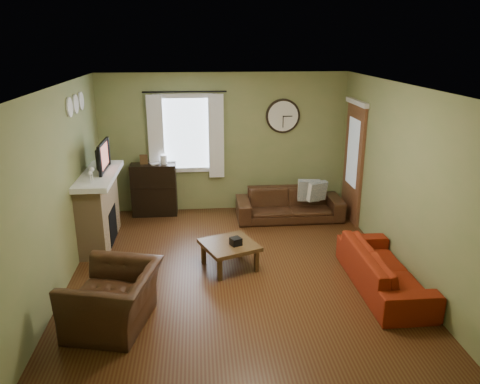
{
  "coord_description": "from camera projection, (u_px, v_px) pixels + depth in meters",
  "views": [
    {
      "loc": [
        -0.49,
        -6.02,
        3.18
      ],
      "look_at": [
        0.1,
        0.4,
        1.05
      ],
      "focal_mm": 35.0,
      "sensor_mm": 36.0,
      "label": 1
    }
  ],
  "objects": [
    {
      "name": "tissue_box",
      "position": [
        236.0,
        244.0,
        6.63
      ],
      "size": [
        0.19,
        0.19,
        0.11
      ],
      "primitive_type": "cube",
      "rotation": [
        0.0,
        0.0,
        0.43
      ],
      "color": "black",
      "rests_on": "coffee_table"
    },
    {
      "name": "wall_left",
      "position": [
        61.0,
        189.0,
        6.13
      ],
      "size": [
        0.0,
        5.2,
        2.6
      ],
      "primitive_type": "cube",
      "color": "olive",
      "rests_on": "ground"
    },
    {
      "name": "pillow_right",
      "position": [
        317.0,
        191.0,
        8.44
      ],
      "size": [
        0.37,
        0.23,
        0.35
      ],
      "primitive_type": "cube",
      "rotation": [
        0.0,
        0.0,
        0.38
      ],
      "color": "gray",
      "rests_on": "sofa_brown"
    },
    {
      "name": "coffee_table",
      "position": [
        229.0,
        255.0,
        6.75
      ],
      "size": [
        0.93,
        0.93,
        0.38
      ],
      "primitive_type": null,
      "rotation": [
        0.0,
        0.0,
        0.38
      ],
      "color": "#4A331B",
      "rests_on": "floor"
    },
    {
      "name": "medallion_right",
      "position": [
        81.0,
        101.0,
        7.25
      ],
      "size": [
        0.28,
        0.28,
        0.03
      ],
      "primitive_type": "cylinder",
      "color": "white",
      "rests_on": "wall_left"
    },
    {
      "name": "floor",
      "position": [
        236.0,
        270.0,
        6.73
      ],
      "size": [
        4.6,
        5.2,
        0.0
      ],
      "primitive_type": "cube",
      "color": "#442511",
      "rests_on": "ground"
    },
    {
      "name": "wall_right",
      "position": [
        399.0,
        179.0,
        6.53
      ],
      "size": [
        0.0,
        5.2,
        2.6
      ],
      "primitive_type": "cube",
      "color": "olive",
      "rests_on": "ground"
    },
    {
      "name": "pillow_left",
      "position": [
        309.0,
        190.0,
        8.48
      ],
      "size": [
        0.41,
        0.18,
        0.4
      ],
      "primitive_type": "cube",
      "rotation": [
        0.0,
        0.0,
        -0.15
      ],
      "color": "gray",
      "rests_on": "sofa_brown"
    },
    {
      "name": "ceiling",
      "position": [
        235.0,
        86.0,
        5.92
      ],
      "size": [
        4.6,
        5.2,
        0.0
      ],
      "primitive_type": "cube",
      "color": "white",
      "rests_on": "ground"
    },
    {
      "name": "wall_front",
      "position": [
        261.0,
        277.0,
        3.87
      ],
      "size": [
        4.6,
        0.0,
        2.6
      ],
      "primitive_type": "cube",
      "color": "olive",
      "rests_on": "ground"
    },
    {
      "name": "curtain_rod",
      "position": [
        185.0,
        92.0,
        8.31
      ],
      "size": [
        0.03,
        0.03,
        1.5
      ],
      "primitive_type": "cylinder",
      "color": "black",
      "rests_on": "wall_back"
    },
    {
      "name": "medallion_mid",
      "position": [
        76.0,
        104.0,
        6.92
      ],
      "size": [
        0.28,
        0.28,
        0.03
      ],
      "primitive_type": "cylinder",
      "color": "white",
      "rests_on": "wall_left"
    },
    {
      "name": "bookshelf",
      "position": [
        154.0,
        190.0,
        8.72
      ],
      "size": [
        0.82,
        0.35,
        0.98
      ],
      "primitive_type": null,
      "color": "black",
      "rests_on": "floor"
    },
    {
      "name": "armchair",
      "position": [
        114.0,
        299.0,
        5.35
      ],
      "size": [
        1.14,
        1.24,
        0.68
      ],
      "primitive_type": "imported",
      "rotation": [
        0.0,
        0.0,
        -1.8
      ],
      "color": "#331D10",
      "rests_on": "floor"
    },
    {
      "name": "wall_back",
      "position": [
        224.0,
        143.0,
        8.79
      ],
      "size": [
        4.6,
        0.0,
        2.6
      ],
      "primitive_type": "cube",
      "color": "olive",
      "rests_on": "ground"
    },
    {
      "name": "sofa_red",
      "position": [
        384.0,
        269.0,
        6.18
      ],
      "size": [
        0.73,
        1.87,
        0.55
      ],
      "primitive_type": "imported",
      "rotation": [
        0.0,
        0.0,
        1.57
      ],
      "color": "maroon",
      "rests_on": "floor"
    },
    {
      "name": "firebox",
      "position": [
        112.0,
        225.0,
        7.56
      ],
      "size": [
        0.04,
        0.6,
        0.55
      ],
      "primitive_type": "cube",
      "color": "black",
      "rests_on": "fireplace"
    },
    {
      "name": "wall_clock",
      "position": [
        283.0,
        116.0,
        8.68
      ],
      "size": [
        0.64,
        0.06,
        0.64
      ],
      "primitive_type": null,
      "color": "white",
      "rests_on": "wall_back"
    },
    {
      "name": "curtain_right",
      "position": [
        216.0,
        137.0,
        8.61
      ],
      "size": [
        0.28,
        0.04,
        1.55
      ],
      "primitive_type": "cube",
      "color": "white",
      "rests_on": "wall_back"
    },
    {
      "name": "sofa_brown",
      "position": [
        289.0,
        204.0,
        8.56
      ],
      "size": [
        1.92,
        0.75,
        0.56
      ],
      "primitive_type": "imported",
      "color": "#331D10",
      "rests_on": "floor"
    },
    {
      "name": "medallion_left",
      "position": [
        70.0,
        107.0,
        6.59
      ],
      "size": [
        0.28,
        0.28,
        0.03
      ],
      "primitive_type": "cylinder",
      "color": "white",
      "rests_on": "wall_left"
    },
    {
      "name": "tv_screen",
      "position": [
        104.0,
        156.0,
        7.35
      ],
      "size": [
        0.02,
        0.62,
        0.36
      ],
      "primitive_type": "cube",
      "color": "#994C3F",
      "rests_on": "mantel"
    },
    {
      "name": "wine_glass_a",
      "position": [
        90.0,
        177.0,
        6.74
      ],
      "size": [
        0.06,
        0.06,
        0.18
      ],
      "primitive_type": null,
      "color": "white",
      "rests_on": "mantel"
    },
    {
      "name": "window_pane",
      "position": [
        186.0,
        133.0,
        8.64
      ],
      "size": [
        1.0,
        0.02,
        1.3
      ],
      "primitive_type": null,
      "color": "silver",
      "rests_on": "wall_back"
    },
    {
      "name": "curtain_left",
      "position": [
        156.0,
        138.0,
        8.52
      ],
      "size": [
        0.28,
        0.04,
        1.55
      ],
      "primitive_type": "cube",
      "color": "white",
      "rests_on": "wall_back"
    },
    {
      "name": "wine_glass_b",
      "position": [
        92.0,
        174.0,
        6.86
      ],
      "size": [
        0.07,
        0.07,
        0.2
      ],
      "primitive_type": null,
      "color": "white",
      "rests_on": "mantel"
    },
    {
      "name": "fireplace",
      "position": [
        99.0,
        211.0,
        7.47
      ],
      "size": [
        0.4,
        1.4,
        1.1
      ],
      "primitive_type": "cube",
      "color": "tan",
      "rests_on": "floor"
    },
    {
      "name": "book",
      "position": [
        150.0,
        165.0,
        8.56
      ],
      "size": [
        0.23,
        0.26,
        0.02
      ],
      "primitive_type": "imported",
      "rotation": [
        0.0,
        0.0,
        0.37
      ],
      "color": "#4A331B",
      "rests_on": "bookshelf"
    },
    {
      "name": "tv",
      "position": [
        99.0,
        160.0,
        7.36
      ],
      "size": [
        0.08,
        0.6,
        0.35
      ],
      "primitive_type": "imported",
      "rotation": [
        0.0,
        0.0,
        1.57
      ],
      "color": "black",
      "rests_on": "mantel"
    },
    {
      "name": "mantel",
      "position": [
        97.0,
        176.0,
        7.28
      ],
      "size": [
        0.58,
        1.6,
        0.08
      ],
      "primitive_type": "cube",
      "color": "white",
      "rests_on": "fireplace"
    },
    {
      "name": "door",
      "position": [
        353.0,
        163.0,
        8.35
      ],
      "size": [
        0.05,
        0.9,
        2.1
      ],
      "primitive_type": "cube",
      "color": "brown",
      "rests_on": "floor"
    }
  ]
}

